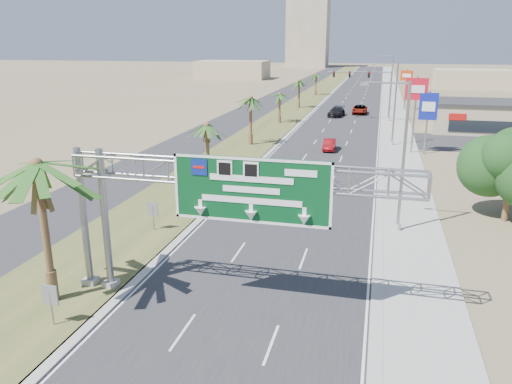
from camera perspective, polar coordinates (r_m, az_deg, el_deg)
The scene contains 28 objects.
road at distance 121.74m, azimuth 11.32°, elevation 10.68°, with size 12.00×300.00×0.02m, color #28282B.
sidewalk_right at distance 121.63m, azimuth 15.38°, elevation 10.42°, with size 4.00×300.00×0.10m, color #9E9B93.
median_grass at distance 122.62m, azimuth 6.57°, elevation 10.95°, with size 7.00×300.00×0.12m, color #425023.
opposing_road at distance 123.72m, azimuth 3.30°, elevation 11.06°, with size 8.00×300.00×0.02m, color #28282B.
sign_gantry at distance 22.88m, azimuth -4.07°, elevation 0.86°, with size 16.75×1.24×7.50m.
palm_near at distance 24.78m, azimuth -23.79°, elevation 2.79°, with size 5.70×5.70×8.35m.
palm_row_b at distance 46.22m, azimuth -5.64°, elevation 7.48°, with size 3.99×3.99×5.95m.
palm_row_c at distance 61.29m, azimuth -0.62°, elevation 10.56°, with size 3.99×3.99×6.75m.
palm_row_d at distance 78.88m, azimuth 2.72°, elevation 11.03°, with size 3.99×3.99×5.45m.
palm_row_e at distance 97.46m, azimuth 4.97°, elevation 12.48°, with size 3.99×3.99×6.15m.
palm_row_f at distance 122.18m, azimuth 6.88°, elevation 13.11°, with size 3.99×3.99×5.75m.
streetlight_near at distance 33.89m, azimuth 16.13°, elevation 3.12°, with size 3.27×0.44×10.00m.
streetlight_mid at distance 63.46m, azimuth 15.38°, elevation 9.31°, with size 3.27×0.44×10.00m.
streetlight_far at distance 99.29m, azimuth 15.07°, elevation 11.83°, with size 3.27×0.44×10.00m.
signal_mast at distance 83.29m, azimuth 13.70°, elevation 11.19°, with size 10.28×0.71×8.00m.
store_building at distance 79.34m, azimuth 25.82°, elevation 7.67°, with size 18.00×10.00×4.00m, color tan.
median_signback_a at distance 24.32m, azimuth -22.44°, elevation -11.14°, with size 0.75×0.08×2.08m.
median_signback_b at distance 34.09m, azimuth -11.68°, elevation -2.16°, with size 0.75×0.08×2.08m.
tower_distant at distance 263.75m, azimuth 5.97°, elevation 17.84°, with size 20.00×16.00×35.00m, color gray.
building_distant_left at distance 178.61m, azimuth -2.70°, elevation 13.79°, with size 24.00×14.00×6.00m, color tan.
building_distant_right at distance 153.22m, azimuth 23.50°, elevation 11.78°, with size 20.00×12.00×5.00m, color tan.
car_left_lane at distance 39.11m, azimuth -2.45°, elevation -0.27°, with size 2.02×5.03×1.71m, color black.
car_mid_lane at distance 59.77m, azimuth 8.39°, elevation 5.36°, with size 1.38×3.95×1.30m, color maroon.
car_right_lane at distance 91.64m, azimuth 11.77°, elevation 9.20°, with size 2.52×5.46×1.52m, color gray.
car_far at distance 87.67m, azimuth 9.18°, elevation 9.03°, with size 2.20×5.42×1.57m, color black.
pole_sign_red_near at distance 59.36m, azimuth 17.86°, elevation 10.68°, with size 2.41×0.47×8.69m.
pole_sign_blue at distance 59.64m, azimuth 19.10°, elevation 8.99°, with size 2.00×0.36×7.10m.
pole_sign_red_far at distance 97.70m, azimuth 16.81°, elevation 12.33°, with size 2.17×1.03×7.50m.
Camera 1 is at (5.79, -10.98, 12.32)m, focal length 35.00 mm.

